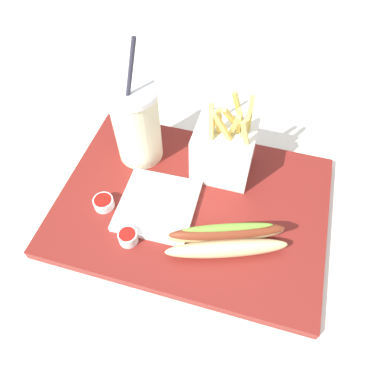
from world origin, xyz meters
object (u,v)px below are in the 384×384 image
ketchup_cup_1 (104,202)px  ketchup_cup_2 (128,237)px  soda_cup (137,124)px  fries_basket (224,150)px  hot_dog_1 (226,238)px  napkin_stack (158,205)px

ketchup_cup_1 → ketchup_cup_2: ketchup_cup_2 is taller
soda_cup → fries_basket: soda_cup is taller
hot_dog_1 → ketchup_cup_1: 0.22m
soda_cup → ketchup_cup_2: (0.05, -0.18, -0.06)m
soda_cup → hot_dog_1: size_ratio=1.20×
fries_basket → hot_dog_1: (0.04, -0.15, -0.03)m
hot_dog_1 → soda_cup: bearing=142.9°
ketchup_cup_1 → hot_dog_1: bearing=-4.9°
soda_cup → napkin_stack: size_ratio=1.83×
soda_cup → hot_dog_1: bearing=-37.1°
ketchup_cup_2 → soda_cup: bearing=104.2°
ketchup_cup_2 → napkin_stack: size_ratio=0.24×
soda_cup → ketchup_cup_1: bearing=-98.3°
hot_dog_1 → napkin_stack: 0.13m
napkin_stack → fries_basket: bearing=52.3°
ketchup_cup_1 → napkin_stack: size_ratio=0.27×
fries_basket → hot_dog_1: fries_basket is taller
napkin_stack → ketchup_cup_1: bearing=-166.0°
hot_dog_1 → ketchup_cup_1: hot_dog_1 is taller
soda_cup → fries_basket: (0.16, 0.00, -0.02)m
hot_dog_1 → ketchup_cup_2: (-0.15, -0.03, -0.01)m
ketchup_cup_2 → napkin_stack: (0.02, 0.07, -0.01)m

